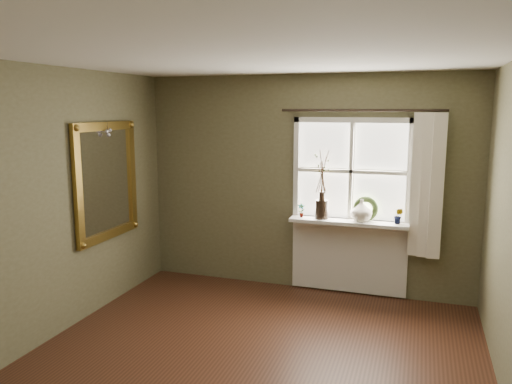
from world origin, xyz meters
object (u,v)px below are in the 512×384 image
at_px(dark_jug, 322,209).
at_px(wreath, 366,211).
at_px(cream_vase, 361,210).
at_px(gilt_mirror, 107,181).

height_order(dark_jug, wreath, wreath).
bearing_deg(cream_vase, dark_jug, 180.00).
relative_size(cream_vase, gilt_mirror, 0.20).
bearing_deg(wreath, cream_vase, -152.48).
bearing_deg(gilt_mirror, cream_vase, 21.60).
bearing_deg(dark_jug, gilt_mirror, -154.41).
distance_m(dark_jug, wreath, 0.50).
xyz_separation_m(cream_vase, gilt_mirror, (-2.66, -1.05, 0.37)).
xyz_separation_m(cream_vase, wreath, (0.04, 0.04, -0.02)).
bearing_deg(gilt_mirror, wreath, 22.03).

